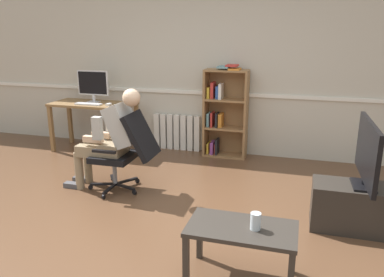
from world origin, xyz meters
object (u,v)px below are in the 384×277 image
at_px(imac_monitor, 93,84).
at_px(drinking_glass, 256,221).
at_px(keyboard, 88,104).
at_px(person_seated, 110,137).
at_px(office_chair, 126,149).
at_px(computer_mouse, 109,105).
at_px(computer_desk, 93,110).
at_px(coffee_table, 242,234).
at_px(bookshelf, 224,113).
at_px(tv_screen, 368,153).
at_px(tv_stand, 360,208).
at_px(radiator, 177,132).

relative_size(imac_monitor, drinking_glass, 4.01).
height_order(keyboard, person_seated, person_seated).
distance_m(keyboard, office_chair, 1.70).
bearing_deg(computer_mouse, computer_desk, 160.28).
relative_size(coffee_table, drinking_glass, 6.30).
bearing_deg(bookshelf, computer_mouse, -166.04).
xyz_separation_m(imac_monitor, computer_mouse, (0.36, -0.20, -0.26)).
bearing_deg(tv_screen, office_chair, 83.54).
bearing_deg(computer_desk, coffee_table, -43.70).
xyz_separation_m(imac_monitor, person_seated, (1.02, -1.41, -0.38)).
height_order(bookshelf, tv_stand, bookshelf).
distance_m(keyboard, computer_mouse, 0.33).
bearing_deg(computer_mouse, coffee_table, -46.08).
bearing_deg(person_seated, computer_mouse, -151.96).
relative_size(imac_monitor, bookshelf, 0.38).
relative_size(computer_mouse, tv_screen, 0.10).
bearing_deg(keyboard, tv_screen, -20.83).
bearing_deg(tv_stand, imac_monitor, 156.45).
bearing_deg(imac_monitor, coffee_table, -44.29).
xyz_separation_m(office_chair, tv_stand, (2.52, -0.22, -0.30)).
bearing_deg(keyboard, imac_monitor, 97.47).
height_order(keyboard, drinking_glass, keyboard).
bearing_deg(computer_mouse, keyboard, -176.53).
relative_size(imac_monitor, tv_stand, 0.58).
bearing_deg(coffee_table, radiator, 116.69).
height_order(office_chair, person_seated, person_seated).
bearing_deg(tv_screen, bookshelf, 41.47).
height_order(imac_monitor, keyboard, imac_monitor).
xyz_separation_m(keyboard, office_chair, (1.19, -1.19, -0.25)).
relative_size(computer_mouse, coffee_table, 0.12).
bearing_deg(imac_monitor, bookshelf, 6.11).
relative_size(person_seated, coffee_table, 1.51).
bearing_deg(person_seated, office_chair, 90.00).
xyz_separation_m(coffee_table, drinking_glass, (0.10, -0.01, 0.13)).
bearing_deg(drinking_glass, person_seated, 144.85).
distance_m(computer_mouse, radiator, 1.14).
bearing_deg(office_chair, drinking_glass, 51.19).
relative_size(computer_desk, person_seated, 1.06).
height_order(radiator, tv_stand, radiator).
bearing_deg(keyboard, computer_desk, 92.01).
bearing_deg(keyboard, tv_stand, -20.84).
relative_size(office_chair, tv_screen, 0.99).
distance_m(imac_monitor, drinking_glass, 3.99).
relative_size(keyboard, bookshelf, 0.30).
bearing_deg(computer_desk, computer_mouse, -19.72).
relative_size(person_seated, tv_stand, 1.37).
relative_size(bookshelf, tv_screen, 1.43).
height_order(bookshelf, radiator, bookshelf).
distance_m(computer_desk, tv_stand, 4.05).
height_order(office_chair, coffee_table, office_chair).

